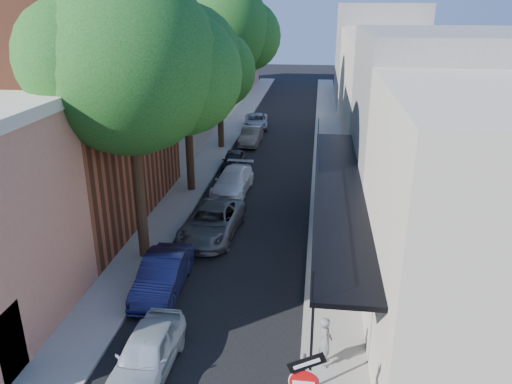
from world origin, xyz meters
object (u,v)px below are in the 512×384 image
(parked_car_a, at_px, (147,353))
(parked_car_c, at_px, (212,222))
(parked_car_f, at_px, (251,136))
(parked_car_d, at_px, (233,181))
(parked_car_g, at_px, (256,121))
(parked_car_e, at_px, (233,160))
(parked_car_b, at_px, (163,275))
(oak_far, at_px, (225,31))
(pedestrian, at_px, (325,342))
(oak_near, at_px, (142,67))
(oak_mid, at_px, (194,64))

(parked_car_a, xyz_separation_m, parked_car_c, (0.00, 9.13, 0.04))
(parked_car_c, relative_size, parked_car_f, 1.26)
(parked_car_d, bearing_deg, parked_car_f, 94.87)
(parked_car_a, distance_m, parked_car_g, 30.18)
(parked_car_c, distance_m, parked_car_e, 9.93)
(parked_car_e, distance_m, parked_car_f, 6.01)
(parked_car_a, xyz_separation_m, parked_car_b, (-0.85, 4.27, 0.04))
(oak_far, bearing_deg, parked_car_e, -75.70)
(oak_far, xyz_separation_m, parked_car_a, (1.95, -23.98, -7.61))
(pedestrian, bearing_deg, parked_car_a, 95.70)
(oak_near, xyz_separation_m, parked_car_c, (1.97, 2.15, -7.19))
(oak_far, relative_size, pedestrian, 7.45)
(oak_far, bearing_deg, parked_car_a, -85.34)
(parked_car_e, relative_size, parked_car_f, 0.85)
(parked_car_g, bearing_deg, parked_car_b, -95.83)
(parked_car_d, bearing_deg, parked_car_c, -87.11)
(parked_car_b, distance_m, parked_car_e, 14.77)
(parked_car_a, bearing_deg, parked_car_b, 102.07)
(parked_car_a, xyz_separation_m, parked_car_d, (0.00, 14.78, 0.02))
(pedestrian, bearing_deg, parked_car_e, 14.43)
(oak_far, distance_m, parked_car_c, 16.79)
(oak_mid, distance_m, parked_car_b, 12.49)
(parked_car_f, relative_size, parked_car_g, 0.92)
(pedestrian, bearing_deg, parked_car_f, 9.48)
(parked_car_d, bearing_deg, parked_car_a, -87.11)
(parked_car_a, distance_m, parked_car_b, 4.35)
(parked_car_g, bearing_deg, oak_mid, -100.59)
(oak_near, height_order, parked_car_e, oak_near)
(parked_car_c, bearing_deg, parked_car_g, 95.59)
(oak_near, distance_m, parked_car_e, 14.16)
(oak_near, height_order, oak_far, oak_far)
(parked_car_g, bearing_deg, parked_car_e, -95.72)
(oak_mid, bearing_deg, oak_far, 89.59)
(parked_car_g, relative_size, pedestrian, 2.68)
(pedestrian, bearing_deg, oak_near, 45.67)
(parked_car_b, relative_size, pedestrian, 2.60)
(pedestrian, bearing_deg, oak_mid, 23.52)
(oak_mid, height_order, oak_far, oak_far)
(parked_car_a, distance_m, parked_car_f, 25.04)
(oak_mid, distance_m, parked_car_g, 16.60)
(oak_far, relative_size, parked_car_e, 3.56)
(parked_car_d, relative_size, parked_car_e, 1.37)
(parked_car_d, bearing_deg, parked_car_b, -91.70)
(oak_near, xyz_separation_m, parked_car_g, (1.35, 23.19, -7.28))
(oak_far, height_order, parked_car_b, oak_far)
(parked_car_b, bearing_deg, parked_car_d, 84.18)
(parked_car_f, height_order, pedestrian, pedestrian)
(oak_far, height_order, parked_car_g, oak_far)
(parked_car_c, bearing_deg, oak_far, 101.41)
(parked_car_d, xyz_separation_m, pedestrian, (5.11, -13.98, 0.26))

